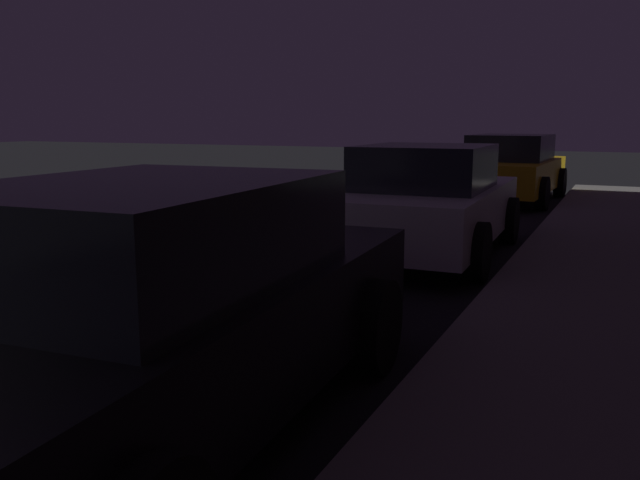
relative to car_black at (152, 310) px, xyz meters
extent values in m
cube|color=black|center=(0.00, 0.02, -0.14)|extent=(1.98, 4.31, 0.64)
cube|color=#1E2328|center=(0.00, -0.04, 0.44)|extent=(1.65, 2.20, 0.56)
cylinder|color=black|center=(-0.95, 1.27, -0.38)|extent=(0.26, 0.67, 0.66)
cylinder|color=black|center=(0.81, 1.37, -0.38)|extent=(0.26, 0.67, 0.66)
cube|color=silver|center=(0.00, 5.52, -0.14)|extent=(1.82, 4.06, 0.64)
cube|color=#1E2328|center=(0.00, 5.33, 0.44)|extent=(1.56, 1.85, 0.56)
cylinder|color=black|center=(-0.90, 6.74, -0.38)|extent=(0.24, 0.67, 0.66)
cylinder|color=black|center=(0.83, 6.79, -0.38)|extent=(0.24, 0.67, 0.66)
cylinder|color=black|center=(-0.83, 4.26, -0.38)|extent=(0.24, 0.67, 0.66)
cylinder|color=black|center=(0.90, 4.30, -0.38)|extent=(0.24, 0.67, 0.66)
cube|color=gold|center=(0.00, 11.95, -0.14)|extent=(1.89, 4.20, 0.64)
cube|color=#1E2328|center=(0.00, 11.90, 0.44)|extent=(1.60, 2.07, 0.56)
cylinder|color=black|center=(-0.83, 13.27, -0.38)|extent=(0.24, 0.67, 0.66)
cylinder|color=black|center=(0.92, 13.20, -0.38)|extent=(0.24, 0.67, 0.66)
cylinder|color=black|center=(-0.93, 10.70, -0.38)|extent=(0.24, 0.67, 0.66)
cylinder|color=black|center=(0.83, 10.64, -0.38)|extent=(0.24, 0.67, 0.66)
camera|label=1|loc=(2.32, -2.78, 1.03)|focal=37.01mm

